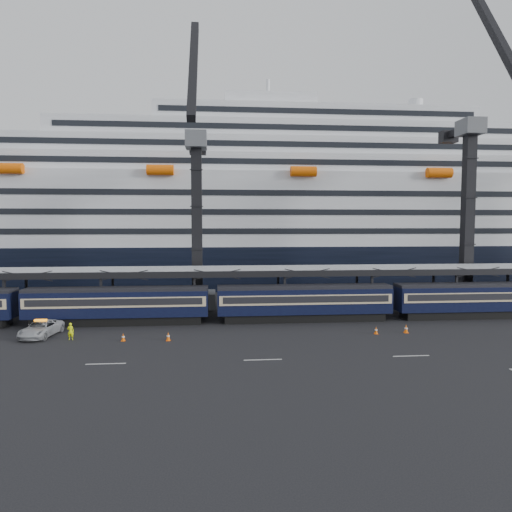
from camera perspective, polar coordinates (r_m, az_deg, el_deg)
The scene contains 13 objects.
ground at distance 43.89m, azimuth 19.11°, elevation -10.19°, with size 260.00×260.00×0.00m, color black.
train at distance 51.17m, azimuth 9.77°, elevation -5.50°, with size 133.05×3.00×4.05m.
canopy at distance 55.90m, azimuth 13.38°, elevation -1.60°, with size 130.00×6.25×5.53m.
cruise_ship at distance 86.39m, azimuth 6.06°, elevation 5.14°, with size 214.09×28.84×34.00m.
crane_dark_near at distance 57.46m, azimuth -7.43°, elevation 5.30°, with size 4.50×17.75×35.08m.
crane_dark_mid at distance 65.17m, azimuth 25.17°, elevation 6.05°, with size 4.50×18.24×39.64m.
pickup_truck at distance 48.11m, azimuth -25.30°, elevation -8.22°, with size 2.44×5.29×1.47m, color #A7AAAE.
worker at distance 45.63m, azimuth -22.17°, elevation -8.71°, with size 0.58×0.38×1.58m, color #EAFF0D.
traffic_cone_a at distance 47.48m, azimuth -27.15°, elevation -8.90°, with size 0.36×0.36×0.73m.
traffic_cone_b at distance 42.87m, azimuth -10.92°, elevation -9.83°, with size 0.41×0.41×0.81m.
traffic_cone_c at distance 43.71m, azimuth -16.27°, elevation -9.70°, with size 0.37×0.37×0.74m.
traffic_cone_d at distance 46.08m, azimuth 14.78°, elevation -8.96°, with size 0.37×0.37×0.73m.
traffic_cone_e at distance 47.36m, azimuth 18.25°, elevation -8.62°, with size 0.42×0.42×0.84m.
Camera 1 is at (-17.56, -38.80, 10.59)m, focal length 32.00 mm.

